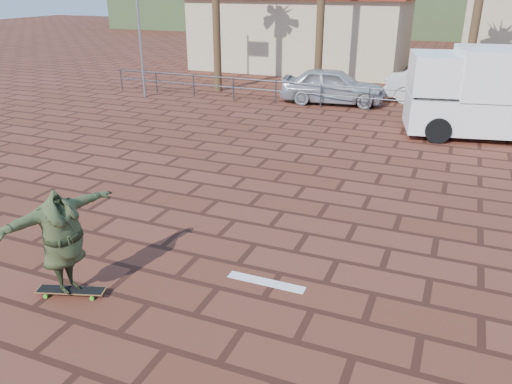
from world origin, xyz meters
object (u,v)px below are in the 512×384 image
car_white (440,86)px  skateboarder (63,242)px  campervan (499,92)px  car_silver (333,86)px  longboard (71,290)px

car_white → skateboarder: bearing=168.4°
campervan → car_silver: campervan is taller
skateboarder → campervan: campervan is taller
longboard → skateboarder: 0.91m
car_silver → car_white: (4.27, 1.68, -0.01)m
skateboarder → car_silver: bearing=12.2°
longboard → campervan: 14.55m
campervan → skateboarder: bearing=-128.9°
longboard → car_white: (4.67, 17.47, 0.65)m
skateboarder → car_silver: (0.40, 15.80, -0.25)m
longboard → campervan: bearing=44.4°
campervan → car_white: bearing=102.0°
longboard → skateboarder: (0.00, 0.00, 0.91)m
longboard → car_silver: 15.82m
car_silver → car_white: size_ratio=0.98×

